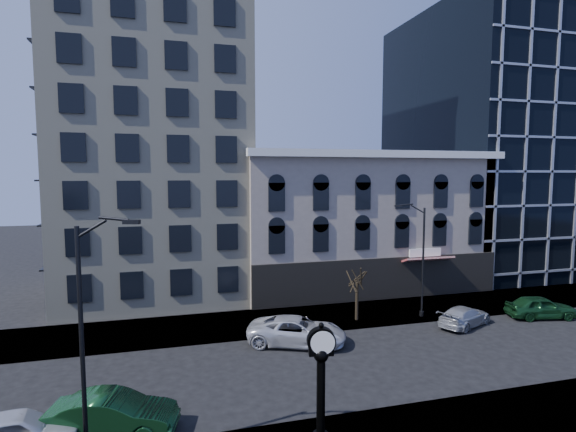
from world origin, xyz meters
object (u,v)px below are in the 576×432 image
object	(u,v)px
street_lamp_near	(98,277)
car_near_a	(15,432)
street_clock	(321,393)
car_near_b	(113,414)

from	to	relation	value
street_lamp_near	car_near_a	bearing A→B (deg)	166.32
street_lamp_near	car_near_a	xyz separation A→B (m)	(-3.44, 2.13, -6.26)
street_clock	car_near_b	bearing A→B (deg)	167.08
street_clock	car_near_b	distance (m)	8.58
street_clock	car_near_a	xyz separation A→B (m)	(-11.17, 3.15, -1.57)
street_clock	car_near_b	world-z (taller)	street_clock
street_lamp_near	car_near_b	xyz separation A→B (m)	(0.01, 2.39, -6.22)
street_clock	street_lamp_near	xyz separation A→B (m)	(-7.73, 1.02, 4.69)
street_clock	street_lamp_near	size ratio (longest dim) A/B	0.54
street_lamp_near	street_clock	bearing A→B (deg)	10.56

